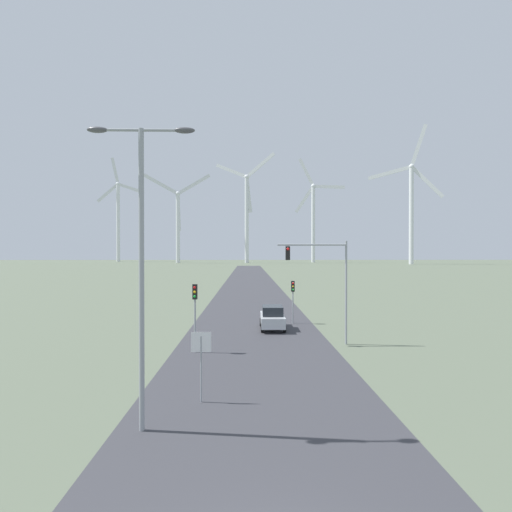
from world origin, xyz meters
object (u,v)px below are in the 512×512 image
Objects in this scene: traffic_light_post_near_left at (195,303)px; wind_turbine_far_right at (411,204)px; streetlamp at (141,241)px; traffic_light_post_near_right at (293,292)px; wind_turbine_center at (247,210)px; wind_turbine_far_left at (118,215)px; stop_sign_near at (201,353)px; car_approaching at (272,318)px; wind_turbine_right at (313,216)px; wind_turbine_left at (178,219)px; traffic_light_mast_overhead at (324,271)px.

traffic_light_post_near_left is 0.06× the size of wind_turbine_far_right.
wind_turbine_far_right is (84.75, 182.72, 23.50)m from streetlamp.
traffic_light_post_near_right is at bearing 69.76° from streetlamp.
traffic_light_post_near_right is 0.06× the size of wind_turbine_center.
stop_sign_near is at bearing -71.40° from wind_turbine_far_left.
car_approaching is 238.94m from wind_turbine_far_left.
traffic_light_post_near_left is 214.10m from wind_turbine_right.
wind_turbine_left is 0.73× the size of wind_turbine_far_right.
streetlamp is 2.50× the size of traffic_light_post_near_left.
traffic_light_mast_overhead is at bearing 13.21° from traffic_light_post_near_left.
streetlamp is 211.62m from wind_turbine_left.
wind_turbine_far_left reaches higher than wind_turbine_left.
wind_turbine_far_right is (79.25, 165.16, 29.01)m from car_approaching.
wind_turbine_far_left is (-83.58, 222.02, 28.53)m from car_approaching.
wind_turbine_right reaches higher than streetlamp.
wind_turbine_far_right is at bearing 65.12° from streetlamp.
wind_turbine_center is 85.44m from wind_turbine_far_right.
wind_turbine_center is at bearing 91.60° from traffic_light_mast_overhead.
wind_turbine_left reaches higher than traffic_light_post_near_left.
wind_turbine_right is at bearing 16.29° from wind_turbine_center.
wind_turbine_left is 0.82× the size of wind_turbine_right.
wind_turbine_center reaches higher than streetlamp.
traffic_light_post_near_right is at bearing 52.49° from car_approaching.
wind_turbine_far_right is (77.37, 162.71, 27.28)m from traffic_light_post_near_right.
wind_turbine_far_right is at bearing 64.37° from car_approaching.
traffic_light_post_near_right is at bearing -88.68° from wind_turbine_center.
car_approaching is 0.07× the size of wind_turbine_right.
wind_turbine_right is at bearing 78.75° from traffic_light_post_near_left.
wind_turbine_right is (41.90, 219.08, 20.98)m from streetlamp.
wind_turbine_far_right reaches higher than wind_turbine_right.
car_approaching is at bearing 120.15° from traffic_light_mast_overhead.
car_approaching is at bearing -77.98° from wind_turbine_left.
wind_turbine_center is (1.34, 205.22, 27.35)m from stop_sign_near.
traffic_light_mast_overhead is at bearing 55.38° from stop_sign_near.
wind_turbine_center is at bearing -21.43° from wind_turbine_far_left.
stop_sign_near is 209.88m from wind_turbine_left.
wind_turbine_center is at bearing 89.63° from stop_sign_near.
traffic_light_post_near_right is at bearing -77.28° from wind_turbine_left.
car_approaching is at bearing -100.24° from wind_turbine_right.
wind_turbine_right reaches higher than wind_turbine_left.
traffic_light_post_near_right is 182.22m from wind_turbine_far_right.
traffic_light_post_near_right is 3.54m from car_approaching.
wind_turbine_right reaches higher than traffic_light_post_near_right.
traffic_light_post_near_left is at bearing -79.83° from wind_turbine_left.
stop_sign_near is 0.79× the size of traffic_light_post_near_right.
stop_sign_near is 15.56m from car_approaching.
wind_turbine_far_right is at bearing -17.02° from wind_turbine_center.
traffic_light_mast_overhead is 244.40m from wind_turbine_far_left.
streetlamp is at bearing -71.95° from wind_turbine_far_left.
wind_turbine_far_left is (-86.60, 227.21, 24.68)m from traffic_light_mast_overhead.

